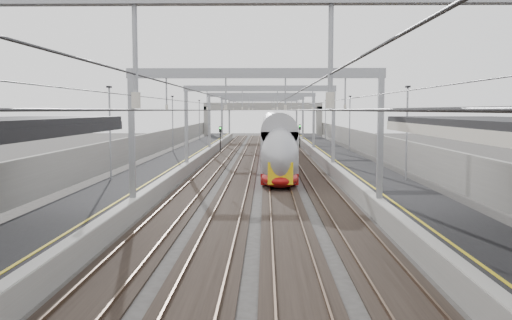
{
  "coord_description": "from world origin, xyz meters",
  "views": [
    {
      "loc": [
        0.51,
        -6.82,
        5.5
      ],
      "look_at": [
        0.0,
        23.24,
        2.87
      ],
      "focal_mm": 40.0,
      "sensor_mm": 36.0,
      "label": 1
    }
  ],
  "objects": [
    {
      "name": "platform_left",
      "position": [
        -8.0,
        45.0,
        0.5
      ],
      "size": [
        4.0,
        120.0,
        1.0
      ],
      "primitive_type": "cube",
      "color": "black",
      "rests_on": "ground"
    },
    {
      "name": "platform_right",
      "position": [
        8.0,
        45.0,
        0.5
      ],
      "size": [
        4.0,
        120.0,
        1.0
      ],
      "primitive_type": "cube",
      "color": "black",
      "rests_on": "ground"
    },
    {
      "name": "tracks",
      "position": [
        0.0,
        45.0,
        0.05
      ],
      "size": [
        11.4,
        140.0,
        0.2
      ],
      "color": "black",
      "rests_on": "ground"
    },
    {
      "name": "overhead_line",
      "position": [
        0.0,
        51.62,
        6.14
      ],
      "size": [
        13.0,
        140.0,
        6.6
      ],
      "color": "gray",
      "rests_on": "platform_left"
    },
    {
      "name": "overbridge",
      "position": [
        0.0,
        100.0,
        5.31
      ],
      "size": [
        22.0,
        2.2,
        6.9
      ],
      "color": "gray",
      "rests_on": "ground"
    },
    {
      "name": "wall_left",
      "position": [
        -11.2,
        45.0,
        1.6
      ],
      "size": [
        0.3,
        120.0,
        3.2
      ],
      "primitive_type": "cube",
      "color": "gray",
      "rests_on": "ground"
    },
    {
      "name": "wall_right",
      "position": [
        11.2,
        45.0,
        1.6
      ],
      "size": [
        0.3,
        120.0,
        3.2
      ],
      "primitive_type": "cube",
      "color": "gray",
      "rests_on": "ground"
    },
    {
      "name": "train",
      "position": [
        1.5,
        53.69,
        2.09
      ],
      "size": [
        2.69,
        48.97,
        4.25
      ],
      "color": "#9E0F0E",
      "rests_on": "ground"
    },
    {
      "name": "signal_green",
      "position": [
        -5.2,
        64.74,
        2.42
      ],
      "size": [
        0.32,
        0.32,
        3.48
      ],
      "color": "black",
      "rests_on": "ground"
    },
    {
      "name": "signal_red_near",
      "position": [
        3.2,
        62.97,
        2.42
      ],
      "size": [
        0.32,
        0.32,
        3.48
      ],
      "color": "black",
      "rests_on": "ground"
    },
    {
      "name": "signal_red_far",
      "position": [
        5.4,
        74.72,
        2.42
      ],
      "size": [
        0.32,
        0.32,
        3.48
      ],
      "color": "black",
      "rests_on": "ground"
    }
  ]
}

